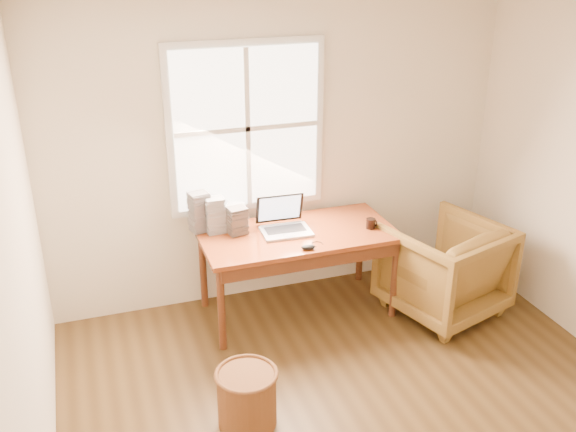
{
  "coord_description": "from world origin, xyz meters",
  "views": [
    {
      "loc": [
        -1.62,
        -2.7,
        2.98
      ],
      "look_at": [
        -0.14,
        1.65,
        0.97
      ],
      "focal_mm": 40.0,
      "sensor_mm": 36.0,
      "label": 1
    }
  ],
  "objects_px": {
    "desk": "(298,234)",
    "cd_stack_a": "(215,215)",
    "armchair": "(444,268)",
    "laptop": "(286,216)",
    "coffee_mug": "(371,224)",
    "wicker_stool": "(247,398)"
  },
  "relations": [
    {
      "from": "desk",
      "to": "cd_stack_a",
      "type": "height_order",
      "value": "cd_stack_a"
    },
    {
      "from": "armchair",
      "to": "laptop",
      "type": "height_order",
      "value": "laptop"
    },
    {
      "from": "wicker_stool",
      "to": "laptop",
      "type": "bearing_deg",
      "value": 60.68
    },
    {
      "from": "desk",
      "to": "laptop",
      "type": "bearing_deg",
      "value": 172.26
    },
    {
      "from": "desk",
      "to": "armchair",
      "type": "distance_m",
      "value": 1.28
    },
    {
      "from": "desk",
      "to": "wicker_stool",
      "type": "height_order",
      "value": "desk"
    },
    {
      "from": "laptop",
      "to": "coffee_mug",
      "type": "relative_size",
      "value": 5.05
    },
    {
      "from": "cd_stack_a",
      "to": "armchair",
      "type": "bearing_deg",
      "value": -18.51
    },
    {
      "from": "wicker_stool",
      "to": "cd_stack_a",
      "type": "relative_size",
      "value": 1.31
    },
    {
      "from": "wicker_stool",
      "to": "laptop",
      "type": "xyz_separation_m",
      "value": [
        0.69,
        1.22,
        0.71
      ]
    },
    {
      "from": "desk",
      "to": "wicker_stool",
      "type": "relative_size",
      "value": 4.1
    },
    {
      "from": "armchair",
      "to": "wicker_stool",
      "type": "height_order",
      "value": "armchair"
    },
    {
      "from": "armchair",
      "to": "coffee_mug",
      "type": "xyz_separation_m",
      "value": [
        -0.58,
        0.26,
        0.39
      ]
    },
    {
      "from": "armchair",
      "to": "cd_stack_a",
      "type": "height_order",
      "value": "cd_stack_a"
    },
    {
      "from": "desk",
      "to": "wicker_stool",
      "type": "xyz_separation_m",
      "value": [
        -0.78,
        -1.21,
        -0.54
      ]
    },
    {
      "from": "wicker_stool",
      "to": "coffee_mug",
      "type": "height_order",
      "value": "coffee_mug"
    },
    {
      "from": "wicker_stool",
      "to": "armchair",
      "type": "bearing_deg",
      "value": 22.89
    },
    {
      "from": "cd_stack_a",
      "to": "desk",
      "type": "bearing_deg",
      "value": -19.49
    },
    {
      "from": "armchair",
      "to": "coffee_mug",
      "type": "bearing_deg",
      "value": -41.04
    },
    {
      "from": "armchair",
      "to": "coffee_mug",
      "type": "height_order",
      "value": "coffee_mug"
    },
    {
      "from": "armchair",
      "to": "cd_stack_a",
      "type": "relative_size",
      "value": 3.0
    },
    {
      "from": "laptop",
      "to": "coffee_mug",
      "type": "height_order",
      "value": "laptop"
    }
  ]
}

